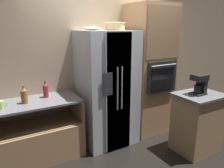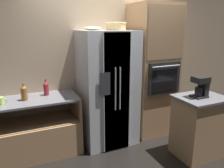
# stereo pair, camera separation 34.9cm
# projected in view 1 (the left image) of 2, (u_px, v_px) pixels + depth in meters

# --- Properties ---
(ground_plane) EXTENTS (20.00, 20.00, 0.00)m
(ground_plane) POSITION_uv_depth(u_px,v_px,m) (113.00, 140.00, 3.80)
(ground_plane) COLOR black
(wall_back) EXTENTS (12.00, 0.06, 2.80)m
(wall_back) POSITION_uv_depth(u_px,v_px,m) (100.00, 57.00, 3.82)
(wall_back) COLOR tan
(wall_back) RESTS_ON ground_plane
(counter_left) EXTENTS (1.38, 0.64, 0.89)m
(counter_left) POSITION_uv_depth(u_px,v_px,m) (33.00, 139.00, 3.18)
(counter_left) COLOR #A87F56
(counter_left) RESTS_ON ground_plane
(refrigerator) EXTENTS (0.87, 0.77, 1.86)m
(refrigerator) POSITION_uv_depth(u_px,v_px,m) (107.00, 89.00, 3.57)
(refrigerator) COLOR silver
(refrigerator) RESTS_ON ground_plane
(wall_oven) EXTENTS (0.74, 0.74, 2.29)m
(wall_oven) POSITION_uv_depth(u_px,v_px,m) (149.00, 70.00, 3.97)
(wall_oven) COLOR #A87F56
(wall_oven) RESTS_ON ground_plane
(island_counter) EXTENTS (0.70, 0.56, 0.93)m
(island_counter) POSITION_uv_depth(u_px,v_px,m) (197.00, 122.00, 3.40)
(island_counter) COLOR #A87F56
(island_counter) RESTS_ON ground_plane
(wicker_basket) EXTENTS (0.33, 0.33, 0.12)m
(wicker_basket) POSITION_uv_depth(u_px,v_px,m) (115.00, 26.00, 3.43)
(wicker_basket) COLOR tan
(wicker_basket) RESTS_ON refrigerator
(fruit_bowl) EXTENTS (0.28, 0.28, 0.06)m
(fruit_bowl) POSITION_uv_depth(u_px,v_px,m) (92.00, 28.00, 3.31)
(fruit_bowl) COLOR beige
(fruit_bowl) RESTS_ON refrigerator
(bottle_tall) EXTENTS (0.08, 0.08, 0.25)m
(bottle_tall) POSITION_uv_depth(u_px,v_px,m) (46.00, 90.00, 3.22)
(bottle_tall) COLOR maroon
(bottle_tall) RESTS_ON counter_left
(bottle_short) EXTENTS (0.09, 0.09, 0.25)m
(bottle_short) POSITION_uv_depth(u_px,v_px,m) (24.00, 95.00, 2.97)
(bottle_short) COLOR brown
(bottle_short) RESTS_ON counter_left
(mug) EXTENTS (0.13, 0.09, 0.11)m
(mug) POSITION_uv_depth(u_px,v_px,m) (0.00, 105.00, 2.78)
(mug) COLOR #B2D166
(mug) RESTS_ON counter_left
(coffee_maker) EXTENTS (0.21, 0.18, 0.30)m
(coffee_maker) POSITION_uv_depth(u_px,v_px,m) (200.00, 83.00, 3.22)
(coffee_maker) COLOR black
(coffee_maker) RESTS_ON island_counter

